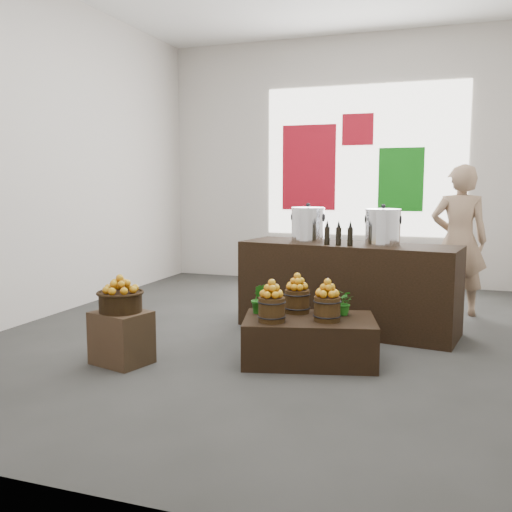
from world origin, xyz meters
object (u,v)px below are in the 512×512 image
(crate, at_px, (122,338))
(wicker_basket, at_px, (121,302))
(stock_pot_left, at_px, (308,225))
(stock_pot_center, at_px, (383,228))
(display_table, at_px, (309,340))
(shopper, at_px, (459,240))
(counter, at_px, (348,287))

(crate, height_order, wicker_basket, wicker_basket)
(stock_pot_left, relative_size, stock_pot_center, 1.00)
(display_table, distance_m, shopper, 2.89)
(wicker_basket, bearing_deg, stock_pot_left, 57.72)
(stock_pot_left, distance_m, shopper, 2.01)
(crate, height_order, counter, counter)
(display_table, xyz_separation_m, shopper, (1.28, 2.49, 0.73))
(crate, xyz_separation_m, counter, (1.72, 1.89, 0.25))
(wicker_basket, distance_m, stock_pot_left, 2.40)
(stock_pot_left, xyz_separation_m, shopper, (1.64, 1.14, -0.23))
(display_table, bearing_deg, stock_pot_center, 53.74)
(shopper, bearing_deg, stock_pot_left, 30.28)
(wicker_basket, distance_m, shopper, 4.25)
(shopper, bearing_deg, stock_pot_center, 53.78)
(counter, height_order, stock_pot_left, stock_pot_left)
(stock_pot_left, height_order, stock_pot_center, same)
(wicker_basket, xyz_separation_m, stock_pot_left, (1.24, 1.96, 0.59))
(counter, relative_size, stock_pot_left, 6.47)
(stock_pot_center, bearing_deg, wicker_basket, -138.82)
(wicker_basket, height_order, shopper, shopper)
(display_table, bearing_deg, counter, 70.43)
(stock_pot_center, relative_size, shopper, 0.20)
(crate, xyz_separation_m, stock_pot_center, (2.10, 1.84, 0.92))
(display_table, height_order, stock_pot_left, stock_pot_left)
(display_table, height_order, shopper, shopper)
(crate, distance_m, display_table, 1.72)
(display_table, xyz_separation_m, counter, (0.12, 1.28, 0.28))
(wicker_basket, xyz_separation_m, counter, (1.72, 1.89, -0.08))
(crate, height_order, display_table, crate)
(stock_pot_left, xyz_separation_m, stock_pot_center, (0.86, -0.13, 0.00))
(stock_pot_left, bearing_deg, counter, -8.49)
(wicker_basket, xyz_separation_m, display_table, (1.60, 0.61, -0.36))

